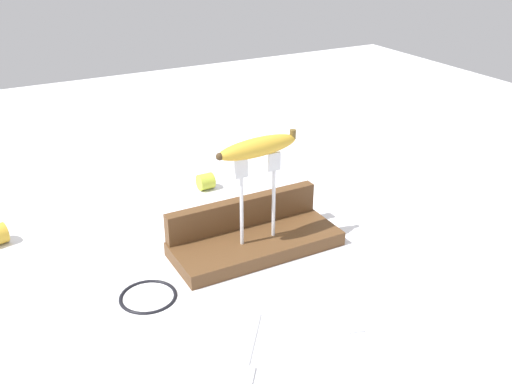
{
  "coord_description": "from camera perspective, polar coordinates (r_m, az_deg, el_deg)",
  "views": [
    {
      "loc": [
        -0.48,
        -0.88,
        0.61
      ],
      "look_at": [
        0.0,
        0.0,
        0.13
      ],
      "focal_mm": 40.82,
      "sensor_mm": 36.0,
      "label": 1
    }
  ],
  "objects": [
    {
      "name": "board_backstop",
      "position": [
        1.18,
        -1.31,
        -1.98
      ],
      "size": [
        0.33,
        0.02,
        0.06
      ],
      "primitive_type": "cube",
      "color": "brown",
      "rests_on": "wooden_board"
    },
    {
      "name": "ground_plane",
      "position": [
        1.17,
        -0.0,
        -5.7
      ],
      "size": [
        3.0,
        3.0,
        0.0
      ],
      "primitive_type": "plane",
      "color": "silver"
    },
    {
      "name": "banana_chunk_far",
      "position": [
        1.42,
        -4.92,
        1.05
      ],
      "size": [
        0.04,
        0.04,
        0.04
      ],
      "color": "#B2C138",
      "rests_on": "ground"
    },
    {
      "name": "fork_stand_center",
      "position": [
        1.1,
        0.18,
        0.13
      ],
      "size": [
        0.1,
        0.01,
        0.18
      ],
      "color": "silver",
      "rests_on": "wooden_board"
    },
    {
      "name": "wooden_board",
      "position": [
        1.16,
        -0.0,
        -5.1
      ],
      "size": [
        0.34,
        0.14,
        0.03
      ],
      "primitive_type": "cube",
      "color": "brown",
      "rests_on": "ground"
    },
    {
      "name": "fork_fallen_far",
      "position": [
        0.91,
        -0.64,
        -15.76
      ],
      "size": [
        0.11,
        0.14,
        0.01
      ],
      "color": "silver",
      "rests_on": "ground"
    },
    {
      "name": "banana_raised_center",
      "position": [
        1.06,
        0.19,
        4.42
      ],
      "size": [
        0.17,
        0.06,
        0.04
      ],
      "color": "gold",
      "rests_on": "fork_stand_center"
    },
    {
      "name": "wire_coil",
      "position": [
        1.05,
        -10.53,
        -9.93
      ],
      "size": [
        0.1,
        0.1,
        0.01
      ],
      "primitive_type": "torus",
      "color": "black",
      "rests_on": "ground"
    },
    {
      "name": "fork_fallen_near",
      "position": [
        1.01,
        8.65,
        -11.27
      ],
      "size": [
        0.06,
        0.17,
        0.01
      ],
      "color": "silver",
      "rests_on": "ground"
    }
  ]
}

